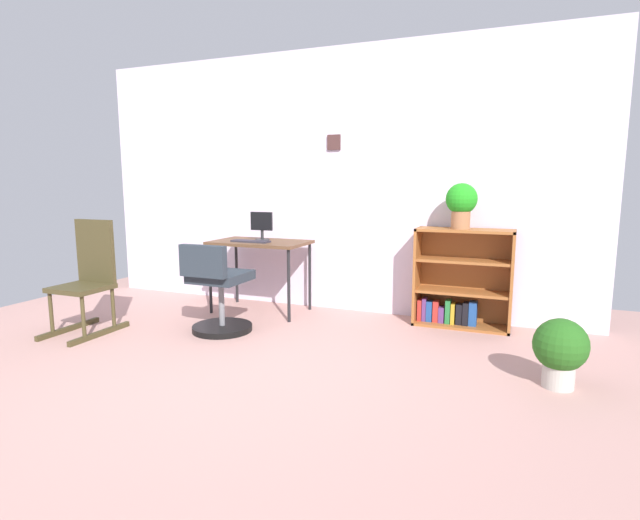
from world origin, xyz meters
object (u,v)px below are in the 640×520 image
Objects in this scene: monitor at (262,225)px; rocking_chair at (88,277)px; desk at (260,247)px; keyboard at (251,241)px; potted_plant_on_shelf at (461,202)px; bookshelf_low at (461,282)px; potted_plant_floor at (560,349)px; office_chair at (218,293)px.

monitor reaches higher than rocking_chair.
desk is at bearing -80.16° from monitor.
desk is 0.14m from keyboard.
potted_plant_on_shelf is (1.90, 0.13, 0.25)m from monitor.
monitor is at bearing 49.47° from rocking_chair.
keyboard is 1.46m from rocking_chair.
rocking_chair is (-1.01, -1.03, -0.24)m from keyboard.
potted_plant_floor is (0.74, -1.19, -0.14)m from bookshelf_low.
desk is at bearing 160.32° from potted_plant_floor.
potted_plant_on_shelf is (1.88, 0.96, 0.77)m from office_chair.
bookshelf_low is (1.95, 0.37, -0.33)m from keyboard.
keyboard is at bearing 45.51° from rocking_chair.
keyboard is at bearing -169.37° from bookshelf_low.
bookshelf_low is at bearing 7.29° from desk.
bookshelf_low is (2.96, 1.40, -0.09)m from rocking_chair.
keyboard is 0.49× the size of office_chair.
potted_plant_on_shelf reaches higher than keyboard.
potted_plant_on_shelf reaches higher than desk.
keyboard is at bearing -106.17° from desk.
desk is 1.20× the size of office_chair.
potted_plant_on_shelf is at bearing 123.90° from potted_plant_floor.
potted_plant_floor is at bearing -17.12° from keyboard.
office_chair is at bearing 19.91° from rocking_chair.
rocking_chair is 3.29m from potted_plant_on_shelf.
office_chair is at bearing -153.08° from potted_plant_on_shelf.
desk is 0.22m from monitor.
desk is 2.85m from potted_plant_floor.
rocking_chair reaches higher than keyboard.
desk is at bearing -172.71° from bookshelf_low.
rocking_chair is (-1.05, -1.15, -0.17)m from desk.
potted_plant_on_shelf is (2.94, 1.34, 0.63)m from rocking_chair.
office_chair reaches higher than potted_plant_floor.
bookshelf_low is 0.72m from potted_plant_on_shelf.
bookshelf_low is at bearing 25.25° from rocking_chair.
monitor is at bearing 159.24° from potted_plant_floor.
monitor is 0.64× the size of potted_plant_floor.
potted_plant_on_shelf is (1.89, 0.19, 0.46)m from desk.
rocking_chair is at bearing -134.49° from keyboard.
potted_plant_on_shelf is 0.89× the size of potted_plant_floor.
office_chair is 1.13m from rocking_chair.
rocking_chair reaches higher than office_chair.
potted_plant_on_shelf reaches higher than office_chair.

